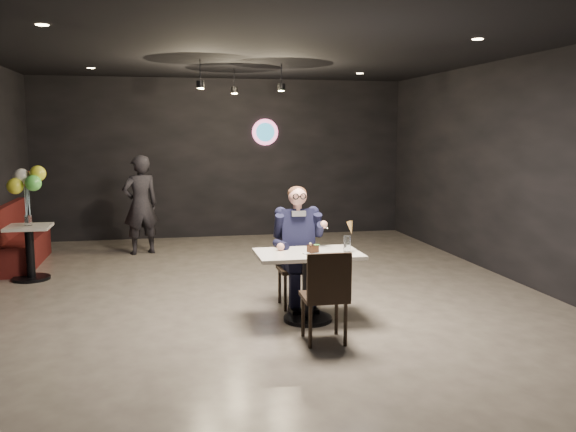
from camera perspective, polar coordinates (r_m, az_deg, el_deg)
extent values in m
plane|color=gray|center=(7.53, -2.49, -7.63)|extent=(9.00, 9.00, 0.00)
cube|color=black|center=(9.27, -4.62, 13.24)|extent=(1.40, 1.20, 0.36)
cube|color=white|center=(6.55, 1.87, -6.61)|extent=(1.10, 0.70, 0.75)
cube|color=black|center=(7.05, 0.83, -4.84)|extent=(0.42, 0.46, 0.92)
cube|color=black|center=(5.91, 3.39, -7.39)|extent=(0.43, 0.47, 0.92)
cube|color=black|center=(7.00, 0.84, -2.76)|extent=(0.60, 0.80, 1.44)
cylinder|color=white|center=(6.40, 2.22, -3.48)|extent=(0.19, 0.19, 0.01)
cube|color=black|center=(6.40, 2.34, -3.09)|extent=(0.12, 0.11, 0.07)
ellipsoid|color=green|center=(6.38, 2.70, -2.71)|extent=(0.07, 0.04, 0.01)
cylinder|color=silver|center=(6.49, 5.55, -2.61)|extent=(0.08, 0.08, 0.17)
cone|color=#D8B058|center=(6.51, 5.88, -1.11)|extent=(0.09, 0.09, 0.14)
cube|color=#4E1310|center=(10.05, -23.58, -1.60)|extent=(0.47, 1.88, 0.94)
cube|color=white|center=(9.04, -22.98, -3.31)|extent=(0.57, 0.57, 0.71)
cylinder|color=silver|center=(8.96, -23.14, -0.38)|extent=(0.10, 0.10, 0.15)
cube|color=yellow|center=(8.92, -23.28, 2.18)|extent=(0.39, 0.39, 0.65)
imported|color=black|center=(10.31, -13.63, 1.02)|extent=(0.69, 0.57, 1.63)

